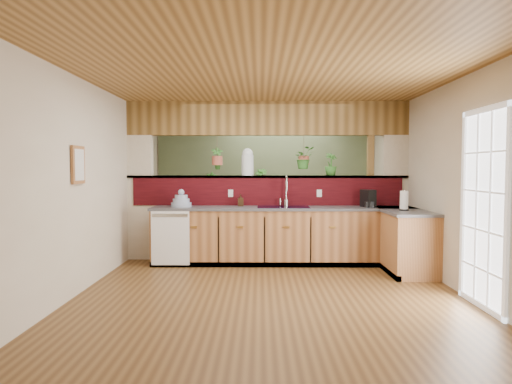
{
  "coord_description": "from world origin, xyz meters",
  "views": [
    {
      "loc": [
        -0.12,
        -6.18,
        1.51
      ],
      "look_at": [
        -0.18,
        0.7,
        1.15
      ],
      "focal_mm": 32.0,
      "sensor_mm": 36.0,
      "label": 1
    }
  ],
  "objects_px": {
    "glass_jar": "(248,162)",
    "faucet": "(286,190)",
    "soap_dispenser": "(241,200)",
    "coffee_maker": "(368,199)",
    "paper_towel": "(404,201)",
    "shelving_console": "(240,217)",
    "dish_stack": "(181,201)"
  },
  "relations": [
    {
      "from": "dish_stack",
      "to": "glass_jar",
      "type": "xyz_separation_m",
      "value": [
        1.04,
        0.38,
        0.63
      ]
    },
    {
      "from": "dish_stack",
      "to": "shelving_console",
      "type": "height_order",
      "value": "dish_stack"
    },
    {
      "from": "shelving_console",
      "to": "paper_towel",
      "type": "bearing_deg",
      "value": -42.52
    },
    {
      "from": "soap_dispenser",
      "to": "faucet",
      "type": "bearing_deg",
      "value": 1.13
    },
    {
      "from": "soap_dispenser",
      "to": "shelving_console",
      "type": "xyz_separation_m",
      "value": [
        -0.11,
        2.14,
        -0.5
      ]
    },
    {
      "from": "paper_towel",
      "to": "glass_jar",
      "type": "bearing_deg",
      "value": 157.56
    },
    {
      "from": "faucet",
      "to": "glass_jar",
      "type": "distance_m",
      "value": 0.8
    },
    {
      "from": "dish_stack",
      "to": "coffee_maker",
      "type": "xyz_separation_m",
      "value": [
        2.94,
        -0.02,
        0.04
      ]
    },
    {
      "from": "coffee_maker",
      "to": "shelving_console",
      "type": "bearing_deg",
      "value": 110.61
    },
    {
      "from": "glass_jar",
      "to": "shelving_console",
      "type": "distance_m",
      "value": 2.21
    },
    {
      "from": "faucet",
      "to": "shelving_console",
      "type": "xyz_separation_m",
      "value": [
        -0.84,
        2.12,
        -0.66
      ]
    },
    {
      "from": "dish_stack",
      "to": "coffee_maker",
      "type": "height_order",
      "value": "dish_stack"
    },
    {
      "from": "paper_towel",
      "to": "shelving_console",
      "type": "relative_size",
      "value": 0.2
    },
    {
      "from": "soap_dispenser",
      "to": "paper_towel",
      "type": "distance_m",
      "value": 2.5
    },
    {
      "from": "faucet",
      "to": "dish_stack",
      "type": "bearing_deg",
      "value": -174.7
    },
    {
      "from": "glass_jar",
      "to": "faucet",
      "type": "bearing_deg",
      "value": -19.55
    },
    {
      "from": "faucet",
      "to": "coffee_maker",
      "type": "height_order",
      "value": "faucet"
    },
    {
      "from": "soap_dispenser",
      "to": "glass_jar",
      "type": "distance_m",
      "value": 0.67
    },
    {
      "from": "coffee_maker",
      "to": "shelving_console",
      "type": "height_order",
      "value": "coffee_maker"
    },
    {
      "from": "soap_dispenser",
      "to": "paper_towel",
      "type": "height_order",
      "value": "paper_towel"
    },
    {
      "from": "dish_stack",
      "to": "shelving_console",
      "type": "relative_size",
      "value": 0.21
    },
    {
      "from": "glass_jar",
      "to": "coffee_maker",
      "type": "bearing_deg",
      "value": -11.82
    },
    {
      "from": "coffee_maker",
      "to": "paper_towel",
      "type": "bearing_deg",
      "value": -76.77
    },
    {
      "from": "coffee_maker",
      "to": "shelving_console",
      "type": "xyz_separation_m",
      "value": [
        -2.12,
        2.3,
        -0.53
      ]
    },
    {
      "from": "coffee_maker",
      "to": "paper_towel",
      "type": "relative_size",
      "value": 0.9
    },
    {
      "from": "dish_stack",
      "to": "shelving_console",
      "type": "bearing_deg",
      "value": 70.16
    },
    {
      "from": "paper_towel",
      "to": "glass_jar",
      "type": "height_order",
      "value": "glass_jar"
    },
    {
      "from": "soap_dispenser",
      "to": "shelving_console",
      "type": "bearing_deg",
      "value": 92.97
    },
    {
      "from": "coffee_maker",
      "to": "shelving_console",
      "type": "distance_m",
      "value": 3.17
    },
    {
      "from": "glass_jar",
      "to": "shelving_console",
      "type": "bearing_deg",
      "value": 96.48
    },
    {
      "from": "soap_dispenser",
      "to": "dish_stack",
      "type": "bearing_deg",
      "value": -171.48
    },
    {
      "from": "faucet",
      "to": "shelving_console",
      "type": "relative_size",
      "value": 0.32
    }
  ]
}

